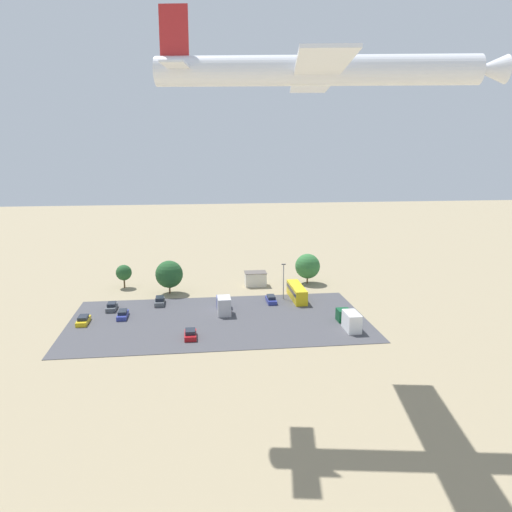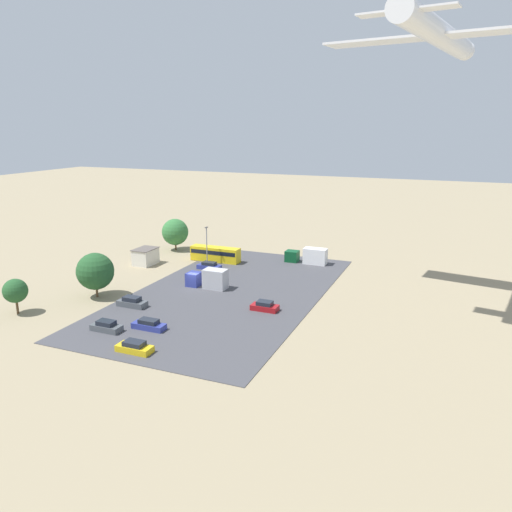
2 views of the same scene
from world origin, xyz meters
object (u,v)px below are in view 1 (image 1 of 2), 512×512
Objects in this scene: parked_car_0 at (123,314)px; parked_car_4 at (83,320)px; airplane at (325,71)px; parked_car_5 at (190,334)px; parked_truck_0 at (349,320)px; parked_truck_1 at (224,305)px; shed_building at (255,279)px; parked_car_1 at (160,301)px; parked_car_2 at (112,307)px; bus at (297,292)px; parked_car_3 at (271,299)px.

parked_car_0 is 7.20m from parked_car_4.
parked_car_5 is at bearing -131.49° from airplane.
parked_car_5 is at bearing -176.99° from parked_truck_0.
parked_car_4 is 26.33m from parked_truck_1.
shed_building is at bearing 32.53° from parked_car_4.
parked_car_1 is 14.59m from parked_truck_1.
parked_truck_0 is (-47.99, 8.28, 0.89)m from parked_car_4.
parked_car_5 reaches higher than parked_car_4.
shed_building is 1.16× the size of parked_car_2.
bus is at bearing 107.51° from parked_truck_0.
parked_car_3 is at bearing 13.17° from parked_car_4.
parked_truck_0 reaches higher than parked_car_2.
parked_car_2 is at bearing 1.83° from parked_car_3.
parked_car_3 is 1.02× the size of parked_car_4.
parked_car_3 is (-29.61, -6.05, 0.01)m from parked_car_0.
bus reaches higher than parked_car_2.
parked_car_0 is 17.75m from parked_car_5.
shed_building is 0.48× the size of bus.
parked_car_2 is (30.81, 14.71, -0.96)m from shed_building.
parked_truck_0 reaches higher than parked_car_1.
parked_car_3 is 0.12× the size of airplane.
parked_car_0 is (28.01, 19.72, -0.99)m from shed_building.
shed_building is at bearing 65.57° from parked_truck_1.
bus is 2.22× the size of parked_car_3.
parked_car_1 is at bearing -3.62° from parked_car_3.
parked_car_2 is at bearing 160.31° from parked_truck_0.
parked_truck_0 is (-5.79, 18.36, -0.14)m from bus.
parked_car_0 is at bearing 11.55° from parked_car_3.
shed_building is 1.22× the size of parked_car_5.
parked_car_4 is at bearing 32.53° from shed_building.
parked_car_5 is 28.41m from parked_truck_0.
shed_building is 24.75m from parked_car_1.
parked_car_2 is 1.05× the size of parked_car_5.
shed_building reaches higher than parked_car_2.
bus is at bearing 3.90° from parked_car_2.
parked_car_2 reaches higher than parked_car_5.
parked_car_0 is 9.94m from parked_car_1.
bus is 6.11m from parked_car_3.
parked_truck_1 is at bearing 151.98° from parked_car_1.
parked_car_4 is 21.93m from parked_car_5.
parked_car_1 is (21.51, 12.21, -0.92)m from shed_building.
parked_car_2 is at bearing -129.94° from airplane.
parked_car_5 is (16.74, 18.28, -0.00)m from parked_car_3.
bus is at bearing -167.87° from parked_car_0.
shed_building is 1.08× the size of parked_car_1.
parked_car_3 is 1.14× the size of parked_car_5.
parked_car_3 is at bearing 96.67° from shed_building.
parked_car_4 is 0.55× the size of parked_truck_0.
shed_building is 0.70× the size of parked_truck_1.
bus reaches higher than parked_car_0.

